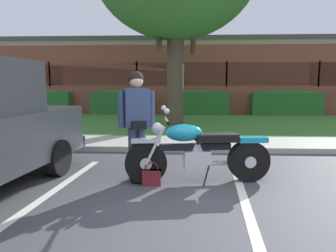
{
  "coord_description": "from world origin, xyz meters",
  "views": [
    {
      "loc": [
        -0.62,
        -3.4,
        1.52
      ],
      "look_at": [
        -0.86,
        1.44,
        0.85
      ],
      "focal_mm": 32.96,
      "sensor_mm": 36.0,
      "label": 1
    }
  ],
  "objects_px": {
    "handbag": "(152,176)",
    "hedge_left": "(41,101)",
    "hedge_center_right": "(202,102)",
    "hedge_center_left": "(121,102)",
    "hedge_right": "(285,102)",
    "motorcycle": "(204,152)",
    "rider_person": "(137,118)",
    "brick_building": "(215,78)"
  },
  "relations": [
    {
      "from": "handbag",
      "to": "hedge_left",
      "type": "height_order",
      "value": "hedge_left"
    },
    {
      "from": "hedge_left",
      "to": "hedge_center_right",
      "type": "height_order",
      "value": "same"
    },
    {
      "from": "hedge_center_left",
      "to": "hedge_right",
      "type": "distance_m",
      "value": 7.88
    },
    {
      "from": "motorcycle",
      "to": "hedge_left",
      "type": "relative_size",
      "value": 0.74
    },
    {
      "from": "hedge_left",
      "to": "hedge_right",
      "type": "relative_size",
      "value": 0.94
    },
    {
      "from": "motorcycle",
      "to": "rider_person",
      "type": "bearing_deg",
      "value": 179.09
    },
    {
      "from": "hedge_right",
      "to": "brick_building",
      "type": "bearing_deg",
      "value": 116.76
    },
    {
      "from": "rider_person",
      "to": "brick_building",
      "type": "distance_m",
      "value": 15.98
    },
    {
      "from": "rider_person",
      "to": "hedge_right",
      "type": "distance_m",
      "value": 11.61
    },
    {
      "from": "rider_person",
      "to": "hedge_center_left",
      "type": "bearing_deg",
      "value": 102.92
    },
    {
      "from": "rider_person",
      "to": "hedge_left",
      "type": "distance_m",
      "value": 11.97
    },
    {
      "from": "rider_person",
      "to": "hedge_left",
      "type": "bearing_deg",
      "value": 121.63
    },
    {
      "from": "rider_person",
      "to": "handbag",
      "type": "xyz_separation_m",
      "value": [
        0.24,
        -0.21,
        -0.85
      ]
    },
    {
      "from": "rider_person",
      "to": "hedge_right",
      "type": "xyz_separation_m",
      "value": [
        5.54,
        10.19,
        -0.34
      ]
    },
    {
      "from": "motorcycle",
      "to": "handbag",
      "type": "relative_size",
      "value": 6.22
    },
    {
      "from": "motorcycle",
      "to": "hedge_right",
      "type": "relative_size",
      "value": 0.69
    },
    {
      "from": "hedge_center_left",
      "to": "hedge_right",
      "type": "height_order",
      "value": "same"
    },
    {
      "from": "motorcycle",
      "to": "hedge_center_left",
      "type": "distance_m",
      "value": 10.75
    },
    {
      "from": "motorcycle",
      "to": "hedge_center_right",
      "type": "distance_m",
      "value": 10.22
    },
    {
      "from": "handbag",
      "to": "hedge_right",
      "type": "height_order",
      "value": "hedge_right"
    },
    {
      "from": "hedge_left",
      "to": "hedge_center_right",
      "type": "relative_size",
      "value": 1.22
    },
    {
      "from": "rider_person",
      "to": "motorcycle",
      "type": "bearing_deg",
      "value": -0.91
    },
    {
      "from": "motorcycle",
      "to": "handbag",
      "type": "height_order",
      "value": "motorcycle"
    },
    {
      "from": "motorcycle",
      "to": "hedge_center_right",
      "type": "height_order",
      "value": "hedge_center_right"
    },
    {
      "from": "hedge_center_left",
      "to": "hedge_center_right",
      "type": "xyz_separation_m",
      "value": [
        3.94,
        -0.0,
        -0.0
      ]
    },
    {
      "from": "handbag",
      "to": "hedge_center_left",
      "type": "distance_m",
      "value": 10.73
    },
    {
      "from": "hedge_left",
      "to": "hedge_right",
      "type": "xyz_separation_m",
      "value": [
        11.82,
        0.0,
        0.0
      ]
    },
    {
      "from": "hedge_center_right",
      "to": "brick_building",
      "type": "distance_m",
      "value": 5.77
    },
    {
      "from": "rider_person",
      "to": "hedge_right",
      "type": "relative_size",
      "value": 0.53
    },
    {
      "from": "rider_person",
      "to": "handbag",
      "type": "relative_size",
      "value": 4.74
    },
    {
      "from": "motorcycle",
      "to": "hedge_left",
      "type": "bearing_deg",
      "value": 125.61
    },
    {
      "from": "motorcycle",
      "to": "hedge_center_left",
      "type": "relative_size",
      "value": 0.8
    },
    {
      "from": "hedge_right",
      "to": "hedge_left",
      "type": "bearing_deg",
      "value": 180.0
    },
    {
      "from": "hedge_left",
      "to": "brick_building",
      "type": "xyz_separation_m",
      "value": [
        9.04,
        5.52,
        1.24
      ]
    },
    {
      "from": "motorcycle",
      "to": "hedge_center_left",
      "type": "bearing_deg",
      "value": 108.27
    },
    {
      "from": "motorcycle",
      "to": "brick_building",
      "type": "bearing_deg",
      "value": 83.73
    },
    {
      "from": "hedge_right",
      "to": "brick_building",
      "type": "xyz_separation_m",
      "value": [
        -2.78,
        5.52,
        1.24
      ]
    },
    {
      "from": "hedge_center_left",
      "to": "motorcycle",
      "type": "bearing_deg",
      "value": -71.73
    },
    {
      "from": "motorcycle",
      "to": "handbag",
      "type": "bearing_deg",
      "value": -166.19
    },
    {
      "from": "hedge_center_left",
      "to": "hedge_left",
      "type": "bearing_deg",
      "value": 180.0
    },
    {
      "from": "hedge_left",
      "to": "hedge_center_left",
      "type": "height_order",
      "value": "same"
    },
    {
      "from": "hedge_right",
      "to": "brick_building",
      "type": "distance_m",
      "value": 6.3
    }
  ]
}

